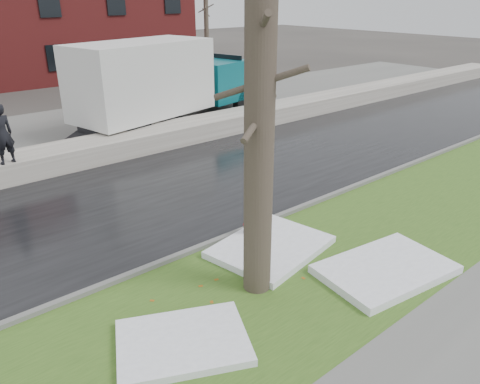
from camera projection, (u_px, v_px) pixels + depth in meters
ground at (263, 252)px, 10.99m from camera, size 120.00×120.00×0.00m
verge at (302, 273)px, 10.10m from camera, size 60.00×4.50×0.04m
sidewalk at (475, 373)px, 7.45m from camera, size 60.00×3.00×0.05m
road at (163, 193)px, 14.15m from camera, size 60.00×7.00×0.03m
parking_lot at (59, 133)px, 20.15m from camera, size 60.00×9.00×0.03m
curb at (236, 234)px, 11.66m from camera, size 60.00×0.15×0.14m
snowbank at (101, 149)px, 16.97m from camera, size 60.00×1.60×0.75m
bg_tree_right at (206, 25)px, 36.04m from camera, size 1.40×1.62×6.50m
fire_hydrant at (251, 222)px, 11.31m from camera, size 0.41×0.37×0.83m
tree at (259, 121)px, 8.26m from camera, size 1.34×1.53×6.90m
box_truck at (164, 82)px, 20.37m from camera, size 11.55×4.65×3.82m
worker at (2, 134)px, 14.09m from camera, size 0.75×0.57×1.86m
snow_patch_near at (271, 247)px, 10.96m from camera, size 2.92×2.44×0.16m
snow_patch_far at (183, 342)px, 7.99m from camera, size 2.67×2.39×0.14m
snow_patch_side at (385, 269)px, 10.05m from camera, size 3.03×2.18×0.18m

